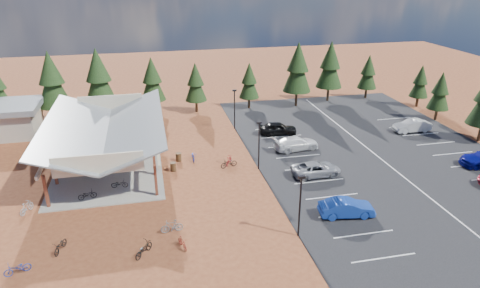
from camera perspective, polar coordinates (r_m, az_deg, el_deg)
ground at (r=41.30m, az=-3.55°, el=-5.17°), size 140.00×140.00×0.00m
asphalt_lot at (r=49.73m, az=17.40°, el=-1.19°), size 27.00×44.00×0.04m
concrete_pad at (r=47.45m, az=-16.95°, el=-2.27°), size 10.60×18.60×0.10m
bike_pavilion at (r=46.05m, az=-17.48°, el=2.00°), size 11.65×19.40×4.97m
lamp_post_0 at (r=32.50m, az=8.02°, el=-7.65°), size 0.50×0.25×5.14m
lamp_post_1 at (r=42.75m, az=2.55°, el=0.26°), size 0.50×0.25×5.14m
lamp_post_2 at (r=53.73m, az=-0.74°, el=5.03°), size 0.50×0.25×5.14m
trash_bin_0 at (r=43.87m, az=-8.89°, el=-3.01°), size 0.60×0.60×0.90m
trash_bin_1 at (r=45.98m, az=-8.19°, el=-1.73°), size 0.60×0.60×0.90m
pine_1 at (r=60.20m, az=-23.84°, el=7.85°), size 4.09×4.09×9.53m
pine_2 at (r=59.10m, az=-18.35°, el=8.49°), size 4.16×4.16×9.69m
pine_3 at (r=60.58m, az=-11.64°, el=8.44°), size 3.41×3.41×7.93m
pine_4 at (r=60.27m, az=-5.95°, el=8.18°), size 3.02×3.02×7.04m
pine_5 at (r=61.72m, az=1.24°, el=8.44°), size 2.87×2.87×6.70m
pine_6 at (r=62.87m, az=7.71°, el=10.07°), size 4.05×4.05×9.43m
pine_7 at (r=66.30m, az=11.94°, el=10.29°), size 3.92×3.92×9.14m
pine_8 at (r=69.49m, az=16.73°, el=9.18°), size 2.93×2.93×6.82m
pine_12 at (r=62.54m, az=25.15°, el=6.42°), size 2.83×2.83×6.60m
pine_13 at (r=67.84m, az=22.92°, el=7.70°), size 2.66×2.66×6.19m
bike_0 at (r=40.46m, az=-19.70°, el=-6.38°), size 1.69×0.91×0.84m
bike_1 at (r=45.37m, az=-19.85°, el=-3.00°), size 1.89×0.93×1.09m
bike_2 at (r=48.45m, az=-18.82°, el=-1.38°), size 1.59×0.57×0.83m
bike_3 at (r=53.30m, az=-20.07°, el=0.78°), size 1.82×0.62×1.08m
bike_4 at (r=41.53m, az=-15.77°, el=-5.12°), size 1.57×0.67×0.80m
bike_5 at (r=44.56m, az=-16.22°, el=-3.13°), size 1.51×0.51×0.90m
bike_6 at (r=49.61m, az=-13.93°, el=-0.21°), size 1.69×0.73×0.86m
bike_7 at (r=51.56m, az=-14.20°, el=0.70°), size 1.64×0.85×0.95m
bike_8 at (r=34.51m, az=-22.82°, el=-12.38°), size 1.11×1.87×0.93m
bike_9 at (r=40.48m, az=-26.59°, el=-7.58°), size 1.15×1.73×1.01m
bike_10 at (r=33.49m, az=-27.56°, el=-14.48°), size 1.83×1.16×0.91m
bike_11 at (r=32.51m, az=-7.69°, el=-12.91°), size 0.89×1.57×0.91m
bike_12 at (r=32.30m, az=-12.74°, el=-13.50°), size 1.67×1.92×1.00m
bike_13 at (r=34.29m, az=-9.07°, el=-10.78°), size 1.80×0.63×1.06m
bike_14 at (r=45.90m, az=-6.25°, el=-1.64°), size 0.67×1.81×0.94m
bike_15 at (r=44.71m, az=-1.49°, el=-2.19°), size 1.17×1.57×0.94m
bike_16 at (r=44.07m, az=-1.49°, el=-2.56°), size 1.92×1.11×0.95m
car_1 at (r=36.75m, az=14.01°, el=-8.26°), size 4.73×2.18×1.50m
car_2 at (r=42.92m, az=10.12°, el=-3.30°), size 5.01×2.43×1.37m
car_3 at (r=48.51m, az=7.52°, el=0.08°), size 5.37×2.69×1.50m
car_4 at (r=52.70m, az=5.09°, el=2.09°), size 4.79×2.54×1.55m
car_9 at (r=57.53m, az=21.95°, el=2.27°), size 4.67×1.64×1.54m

